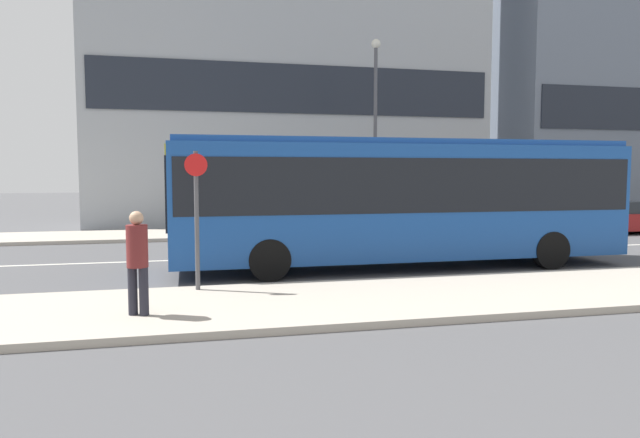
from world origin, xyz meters
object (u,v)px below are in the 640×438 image
object	(u,v)px
bus_stop_sign	(197,209)
parked_car_0	(614,218)
pedestrian_near_stop	(137,256)
city_bus	(401,195)
street_lamp	(375,116)

from	to	relation	value
bus_stop_sign	parked_car_0	bearing A→B (deg)	26.53
pedestrian_near_stop	bus_stop_sign	distance (m)	2.19
pedestrian_near_stop	bus_stop_sign	xyz separation A→B (m)	(0.98, 1.86, 0.63)
bus_stop_sign	pedestrian_near_stop	bearing A→B (deg)	-117.77
bus_stop_sign	city_bus	bearing A→B (deg)	24.81
parked_car_0	street_lamp	world-z (taller)	street_lamp
city_bus	street_lamp	world-z (taller)	street_lamp
parked_car_0	bus_stop_sign	size ratio (longest dim) A/B	1.60
parked_car_0	street_lamp	size ratio (longest dim) A/B	0.58
city_bus	pedestrian_near_stop	bearing A→B (deg)	-145.76
city_bus	pedestrian_near_stop	size ratio (longest dim) A/B	6.87
street_lamp	bus_stop_sign	bearing A→B (deg)	-124.93
city_bus	street_lamp	xyz separation A→B (m)	(1.91, 7.78, 2.79)
street_lamp	pedestrian_near_stop	bearing A→B (deg)	-123.90
pedestrian_near_stop	bus_stop_sign	size ratio (longest dim) A/B	0.62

